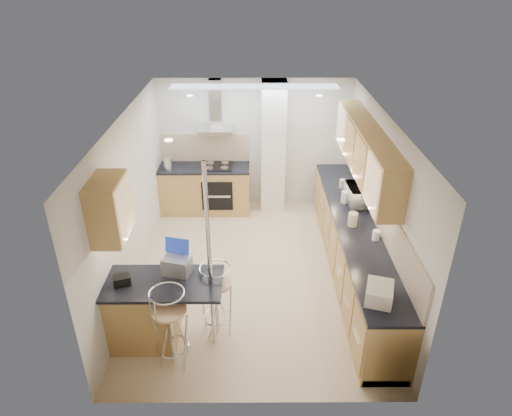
{
  "coord_description": "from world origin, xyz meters",
  "views": [
    {
      "loc": [
        -0.01,
        -5.83,
        4.3
      ],
      "look_at": [
        0.02,
        0.2,
        1.05
      ],
      "focal_mm": 32.0,
      "sensor_mm": 36.0,
      "label": 1
    }
  ],
  "objects_px": {
    "bar_stool_end": "(216,300)",
    "bread_bin": "(379,293)",
    "bar_stool_near": "(171,328)",
    "microwave": "(359,195)",
    "laptop": "(177,265)"
  },
  "relations": [
    {
      "from": "microwave",
      "to": "laptop",
      "type": "height_order",
      "value": "microwave"
    },
    {
      "from": "microwave",
      "to": "bar_stool_end",
      "type": "distance_m",
      "value": 2.89
    },
    {
      "from": "laptop",
      "to": "bar_stool_end",
      "type": "xyz_separation_m",
      "value": [
        0.46,
        -0.0,
        -0.54
      ]
    },
    {
      "from": "bar_stool_near",
      "to": "bread_bin",
      "type": "bearing_deg",
      "value": -20.43
    },
    {
      "from": "bar_stool_end",
      "to": "bread_bin",
      "type": "height_order",
      "value": "bread_bin"
    },
    {
      "from": "microwave",
      "to": "bar_stool_end",
      "type": "xyz_separation_m",
      "value": [
        -2.14,
        -1.86,
        -0.56
      ]
    },
    {
      "from": "laptop",
      "to": "bread_bin",
      "type": "xyz_separation_m",
      "value": [
        2.35,
        -0.5,
        -0.03
      ]
    },
    {
      "from": "microwave",
      "to": "bar_stool_near",
      "type": "xyz_separation_m",
      "value": [
        -2.64,
        -2.4,
        -0.53
      ]
    },
    {
      "from": "bar_stool_near",
      "to": "bread_bin",
      "type": "relative_size",
      "value": 2.9
    },
    {
      "from": "bar_stool_end",
      "to": "bread_bin",
      "type": "bearing_deg",
      "value": -51.38
    },
    {
      "from": "microwave",
      "to": "bar_stool_end",
      "type": "bearing_deg",
      "value": 127.46
    },
    {
      "from": "bar_stool_end",
      "to": "bar_stool_near",
      "type": "bearing_deg",
      "value": -169.5
    },
    {
      "from": "bar_stool_end",
      "to": "laptop",
      "type": "bearing_deg",
      "value": 143.25
    },
    {
      "from": "bread_bin",
      "to": "laptop",
      "type": "bearing_deg",
      "value": -174.79
    },
    {
      "from": "laptop",
      "to": "bar_stool_near",
      "type": "bearing_deg",
      "value": -79.87
    }
  ]
}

